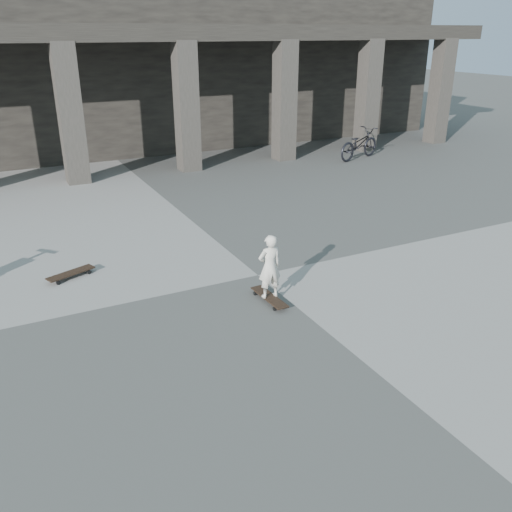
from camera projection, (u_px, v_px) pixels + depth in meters
name	position (u px, v px, depth m)	size (l,w,h in m)	color
ground	(258.00, 275.00, 10.19)	(90.00, 90.00, 0.00)	#454543
colonnade	(92.00, 66.00, 20.36)	(28.00, 8.82, 6.00)	black
longboard	(269.00, 297.00, 9.17)	(0.26, 0.94, 0.09)	black
skateboard_spare	(71.00, 274.00, 10.05)	(0.92, 0.54, 0.11)	black
child	(270.00, 267.00, 8.95)	(0.40, 0.27, 1.11)	beige
bicycle	(359.00, 144.00, 19.22)	(0.71, 2.05, 1.08)	black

